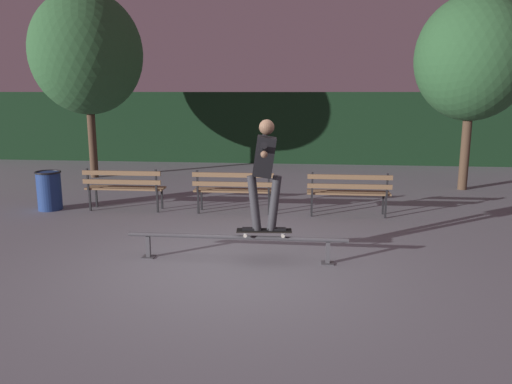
{
  "coord_description": "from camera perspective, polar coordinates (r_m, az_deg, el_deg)",
  "views": [
    {
      "loc": [
        1.0,
        -6.46,
        2.39
      ],
      "look_at": [
        0.2,
        1.1,
        0.85
      ],
      "focal_mm": 34.84,
      "sensor_mm": 36.0,
      "label": 1
    }
  ],
  "objects": [
    {
      "name": "park_bench_right_center",
      "position": [
        9.75,
        10.6,
        0.29
      ],
      "size": [
        1.6,
        0.43,
        0.88
      ],
      "color": "black",
      "rests_on": "ground"
    },
    {
      "name": "park_bench_left_center",
      "position": [
        9.82,
        -2.57,
        0.56
      ],
      "size": [
        1.6,
        0.43,
        0.88
      ],
      "color": "black",
      "rests_on": "ground"
    },
    {
      "name": "tree_far_left",
      "position": [
        14.7,
        -18.86,
        14.83
      ],
      "size": [
        3.0,
        3.0,
        5.06
      ],
      "color": "#4C3828",
      "rests_on": "ground"
    },
    {
      "name": "ground_plane",
      "position": [
        6.96,
        -2.62,
        -8.63
      ],
      "size": [
        90.0,
        90.0,
        0.0
      ],
      "primitive_type": "plane",
      "color": "slate"
    },
    {
      "name": "hedge_backdrop",
      "position": [
        17.28,
        2.72,
        7.46
      ],
      "size": [
        24.0,
        1.2,
        2.38
      ],
      "primitive_type": "cube",
      "color": "black",
      "rests_on": "ground"
    },
    {
      "name": "skateboard",
      "position": [
        7.06,
        0.94,
        -4.49
      ],
      "size": [
        0.79,
        0.26,
        0.09
      ],
      "color": "black",
      "rests_on": "grind_rail"
    },
    {
      "name": "park_bench_leftmost",
      "position": [
        10.39,
        -14.91,
        0.79
      ],
      "size": [
        1.6,
        0.43,
        0.88
      ],
      "color": "black",
      "rests_on": "ground"
    },
    {
      "name": "grind_rail",
      "position": [
        7.15,
        -2.28,
        -5.57
      ],
      "size": [
        3.18,
        0.18,
        0.38
      ],
      "color": "#47474C",
      "rests_on": "ground"
    },
    {
      "name": "skateboarder",
      "position": [
        6.86,
        0.99,
        3.05
      ],
      "size": [
        0.63,
        1.41,
        1.56
      ],
      "color": "black",
      "rests_on": "skateboard"
    },
    {
      "name": "trash_can",
      "position": [
        11.02,
        -22.65,
        0.22
      ],
      "size": [
        0.52,
        0.52,
        0.8
      ],
      "color": "navy",
      "rests_on": "ground"
    },
    {
      "name": "tree_far_right",
      "position": [
        13.2,
        23.64,
        13.89
      ],
      "size": [
        2.69,
        2.69,
        4.66
      ],
      "color": "#4C3828",
      "rests_on": "ground"
    }
  ]
}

